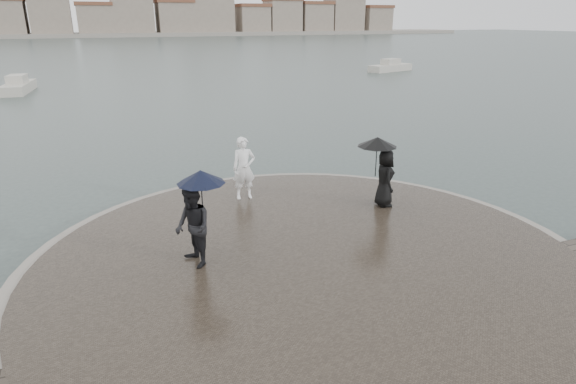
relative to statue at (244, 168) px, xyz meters
name	(u,v)px	position (x,y,z in m)	size (l,w,h in m)	color
ground	(402,373)	(0.22, -7.61, -1.26)	(400.00, 400.00, 0.00)	#2B3835
kerb_ring	(310,265)	(0.22, -4.11, -1.10)	(12.50, 12.50, 0.32)	gray
quay_tip	(310,265)	(0.22, -4.11, -1.08)	(11.90, 11.90, 0.36)	#2D261E
statue	(244,168)	(0.00, 0.00, 0.00)	(0.66, 0.43, 1.80)	white
visitor_left	(195,216)	(-2.12, -3.46, 0.20)	(1.16, 1.08, 2.04)	black
visitor_right	(382,167)	(3.34, -1.99, 0.23)	(1.14, 1.08, 1.95)	black
far_skyline	(72,18)	(-6.07, 153.10, 4.35)	(260.00, 20.00, 37.00)	gray
boats	(235,76)	(8.67, 30.76, -0.88)	(38.95, 7.02, 1.50)	#BAB4A7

